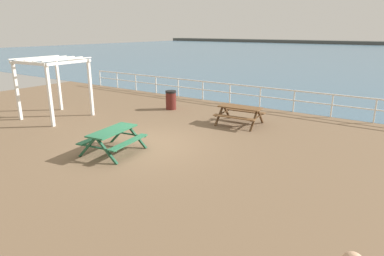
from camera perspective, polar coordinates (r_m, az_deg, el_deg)
name	(u,v)px	position (r m, az deg, el deg)	size (l,w,h in m)	color
ground_plane	(147,147)	(11.82, -7.84, -3.32)	(30.00, 24.00, 0.20)	brown
sea_band	(368,55)	(61.48, 28.11, 11.05)	(142.00, 90.00, 0.01)	#476B84
seaward_railing	(245,91)	(17.88, 9.08, 6.24)	(23.07, 0.07, 1.08)	white
picnic_table_near_left	(113,135)	(11.08, -13.48, -1.25)	(1.77, 2.00, 0.80)	#286B47
picnic_table_near_right	(240,111)	(14.17, 8.24, 2.91)	(1.90, 1.66, 0.80)	brown
lattice_pergola	(53,74)	(16.18, -22.85, 8.57)	(2.62, 2.74, 2.70)	white
litter_bin	(171,100)	(16.83, -3.65, 4.85)	(0.55, 0.55, 0.95)	#591E19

